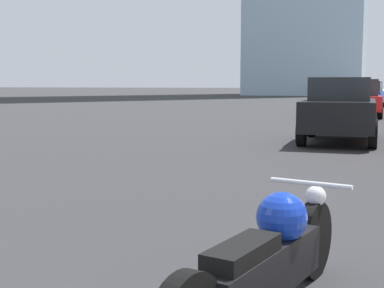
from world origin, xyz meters
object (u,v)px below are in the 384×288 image
object	(u,v)px
motorcycle	(267,259)
parked_car_red	(359,99)
parked_car_blue	(369,94)
parked_car_black	(340,109)

from	to	relation	value
motorcycle	parked_car_red	bearing A→B (deg)	103.63
parked_car_blue	parked_car_black	bearing A→B (deg)	-85.79
parked_car_red	parked_car_blue	size ratio (longest dim) A/B	1.00
parked_car_black	parked_car_blue	distance (m)	20.98
motorcycle	parked_car_red	xyz separation A→B (m)	(-0.26, 21.72, 0.45)
motorcycle	parked_car_blue	bearing A→B (deg)	103.09
motorcycle	parked_car_blue	world-z (taller)	parked_car_blue
parked_car_red	motorcycle	bearing A→B (deg)	-91.84
parked_car_blue	parked_car_red	bearing A→B (deg)	-86.13
parked_car_black	parked_car_red	size ratio (longest dim) A/B	0.99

